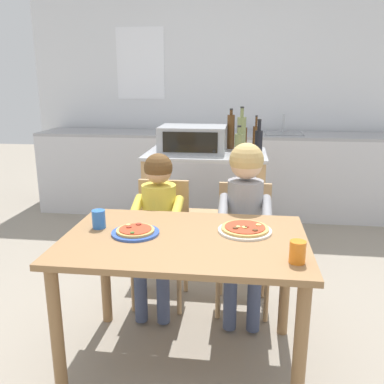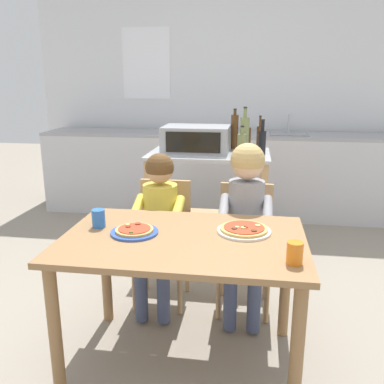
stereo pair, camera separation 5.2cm
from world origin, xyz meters
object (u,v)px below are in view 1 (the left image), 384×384
toaster_oven (193,139)px  bottle_clear_vinegar (239,146)px  child_in_grey_shirt (245,208)px  child_in_yellow_shirt (157,215)px  drinking_cup_orange (297,252)px  kitchen_island_cart (206,188)px  bottle_slim_sauce (243,137)px  dining_table (185,257)px  bottle_squat_spirits (259,140)px  dining_chair_right (244,237)px  bottle_brown_beer (256,136)px  bottle_tall_green_wine (241,136)px  pizza_plate_blue_rimmed (135,232)px  bottle_dark_olive_oil (231,131)px  dining_chair_left (162,233)px  drinking_cup_blue (99,219)px  pizza_plate_white (245,229)px

toaster_oven → bottle_clear_vinegar: 0.46m
bottle_clear_vinegar → child_in_grey_shirt: bearing=-85.1°
child_in_yellow_shirt → drinking_cup_orange: size_ratio=10.41×
bottle_clear_vinegar → kitchen_island_cart: bearing=137.0°
bottle_slim_sauce → toaster_oven: bearing=-152.7°
kitchen_island_cart → dining_table: 1.42m
dining_table → child_in_yellow_shirt: size_ratio=1.19×
bottle_squat_spirits → dining_chair_right: bearing=-97.2°
bottle_brown_beer → child_in_grey_shirt: bearing=-94.1°
dining_table → child_in_grey_shirt: (0.30, 0.53, 0.10)m
kitchen_island_cart → bottle_slim_sauce: size_ratio=3.61×
dining_chair_right → bottle_tall_green_wine: bearing=93.5°
bottle_tall_green_wine → bottle_brown_beer: bottle_tall_green_wine is taller
dining_table → dining_chair_right: bearing=65.4°
pizza_plate_blue_rimmed → bottle_squat_spirits: bearing=65.2°
dining_table → pizza_plate_blue_rimmed: size_ratio=4.99×
toaster_oven → drinking_cup_orange: bearing=-68.6°
bottle_brown_beer → dining_chair_right: (-0.08, -1.02, -0.52)m
toaster_oven → bottle_brown_beer: bearing=24.2°
bottle_dark_olive_oil → dining_chair_left: (-0.42, -0.98, -0.57)m
bottle_tall_green_wine → pizza_plate_blue_rimmed: 1.42m
child_in_yellow_shirt → drinking_cup_blue: 0.53m
bottle_squat_spirits → drinking_cup_orange: size_ratio=2.82×
child_in_grey_shirt → drinking_cup_blue: (-0.76, -0.46, 0.05)m
dining_table → drinking_cup_blue: (-0.46, 0.08, 0.16)m
bottle_tall_green_wine → child_in_grey_shirt: bearing=-87.0°
kitchen_island_cart → bottle_brown_beer: bottle_brown_beer is taller
child_in_grey_shirt → drinking_cup_orange: child_in_grey_shirt is taller
kitchen_island_cart → child_in_grey_shirt: 0.95m
bottle_clear_vinegar → dining_chair_left: size_ratio=0.31×
dining_chair_left → pizza_plate_white: bearing=-45.2°
pizza_plate_blue_rimmed → pizza_plate_white: (0.55, 0.10, 0.00)m
bottle_squat_spirits → pizza_plate_blue_rimmed: size_ratio=1.13×
bottle_clear_vinegar → dining_table: (-0.24, -1.17, -0.39)m
toaster_oven → bottle_dark_olive_oil: bearing=34.3°
toaster_oven → pizza_plate_white: bearing=-72.0°
kitchen_island_cart → pizza_plate_blue_rimmed: kitchen_island_cart is taller
pizza_plate_white → drinking_cup_blue: drinking_cup_blue is taller
bottle_dark_olive_oil → pizza_plate_white: 1.57m
child_in_grey_shirt → pizza_plate_blue_rimmed: (-0.55, -0.52, 0.02)m
bottle_brown_beer → dining_table: size_ratio=0.23×
pizza_plate_white → drinking_cup_blue: 0.76m
toaster_oven → bottle_clear_vinegar: bottle_clear_vinegar is taller
bottle_slim_sauce → drinking_cup_orange: 1.91m
drinking_cup_blue → bottle_tall_green_wine: bearing=59.4°
child_in_grey_shirt → kitchen_island_cart: bearing=110.0°
pizza_plate_white → bottle_clear_vinegar: bearing=93.0°
dining_chair_left → child_in_grey_shirt: bearing=-13.3°
pizza_plate_white → drinking_cup_blue: size_ratio=2.86×
toaster_oven → bottle_clear_vinegar: bearing=-35.2°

